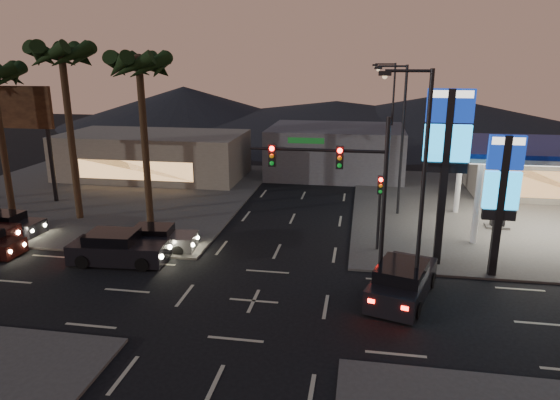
% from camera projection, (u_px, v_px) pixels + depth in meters
% --- Properties ---
extents(ground, '(140.00, 140.00, 0.00)m').
position_uv_depth(ground, '(254.00, 301.00, 22.12)').
color(ground, black).
rests_on(ground, ground).
extents(corner_lot_ne, '(24.00, 24.00, 0.12)m').
position_uv_depth(corner_lot_ne, '(528.00, 212.00, 34.71)').
color(corner_lot_ne, '#47443F').
rests_on(corner_lot_ne, ground).
extents(corner_lot_nw, '(24.00, 24.00, 0.12)m').
position_uv_depth(corner_lot_nw, '(102.00, 192.00, 39.85)').
color(corner_lot_nw, '#47443F').
rests_on(corner_lot_nw, ground).
extents(gas_station, '(12.20, 8.20, 5.47)m').
position_uv_depth(gas_station, '(560.00, 151.00, 29.54)').
color(gas_station, silver).
rests_on(gas_station, ground).
extents(convenience_store, '(10.00, 6.00, 4.00)m').
position_uv_depth(convenience_store, '(539.00, 171.00, 38.60)').
color(convenience_store, '#726B5B').
rests_on(convenience_store, ground).
extents(pylon_sign_tall, '(2.20, 0.35, 9.00)m').
position_uv_depth(pylon_sign_tall, '(447.00, 143.00, 24.23)').
color(pylon_sign_tall, black).
rests_on(pylon_sign_tall, ground).
extents(pylon_sign_short, '(1.60, 0.35, 7.00)m').
position_uv_depth(pylon_sign_short, '(502.00, 185.00, 23.35)').
color(pylon_sign_short, black).
rests_on(pylon_sign_short, ground).
extents(traffic_signal_mast, '(6.10, 0.39, 8.00)m').
position_uv_depth(traffic_signal_mast, '(345.00, 179.00, 21.98)').
color(traffic_signal_mast, black).
rests_on(traffic_signal_mast, ground).
extents(pedestal_signal, '(0.32, 0.39, 4.30)m').
position_uv_depth(pedestal_signal, '(380.00, 201.00, 27.06)').
color(pedestal_signal, black).
rests_on(pedestal_signal, ground).
extents(streetlight_near, '(2.14, 0.25, 10.00)m').
position_uv_depth(streetlight_near, '(419.00, 176.00, 20.42)').
color(streetlight_near, black).
rests_on(streetlight_near, ground).
extents(streetlight_mid, '(2.14, 0.25, 10.00)m').
position_uv_depth(streetlight_mid, '(400.00, 132.00, 32.75)').
color(streetlight_mid, black).
rests_on(streetlight_mid, ground).
extents(streetlight_far, '(2.14, 0.25, 10.00)m').
position_uv_depth(streetlight_far, '(390.00, 111.00, 46.03)').
color(streetlight_far, black).
rests_on(streetlight_far, ground).
extents(palm_a, '(4.41, 4.41, 10.86)m').
position_uv_depth(palm_a, '(140.00, 75.00, 30.00)').
color(palm_a, black).
rests_on(palm_a, ground).
extents(palm_b, '(4.41, 4.41, 11.46)m').
position_uv_depth(palm_b, '(63.00, 65.00, 30.66)').
color(palm_b, black).
rests_on(palm_b, ground).
extents(billboard, '(6.00, 0.30, 8.50)m').
position_uv_depth(billboard, '(14.00, 117.00, 36.02)').
color(billboard, black).
rests_on(billboard, ground).
extents(building_far_west, '(16.00, 8.00, 4.00)m').
position_uv_depth(building_far_west, '(154.00, 155.00, 44.69)').
color(building_far_west, '#726B5B').
rests_on(building_far_west, ground).
extents(building_far_mid, '(12.00, 9.00, 4.40)m').
position_uv_depth(building_far_mid, '(336.00, 151.00, 45.86)').
color(building_far_mid, '#4C4C51').
rests_on(building_far_mid, ground).
extents(hill_left, '(40.00, 40.00, 6.00)m').
position_uv_depth(hill_left, '(184.00, 105.00, 82.23)').
color(hill_left, black).
rests_on(hill_left, ground).
extents(hill_right, '(50.00, 50.00, 5.00)m').
position_uv_depth(hill_right, '(435.00, 112.00, 75.94)').
color(hill_right, black).
rests_on(hill_right, ground).
extents(hill_center, '(60.00, 60.00, 4.00)m').
position_uv_depth(hill_center, '(336.00, 114.00, 78.49)').
color(hill_center, black).
rests_on(hill_center, ground).
extents(car_lane_a_front, '(5.22, 2.43, 1.66)m').
position_uv_depth(car_lane_a_front, '(118.00, 248.00, 26.13)').
color(car_lane_a_front, black).
rests_on(car_lane_a_front, ground).
extents(car_lane_b_front, '(4.38, 2.12, 1.39)m').
position_uv_depth(car_lane_b_front, '(157.00, 239.00, 27.85)').
color(car_lane_b_front, '#4F4F51').
rests_on(car_lane_b_front, ground).
extents(car_lane_b_mid, '(4.27, 1.95, 1.37)m').
position_uv_depth(car_lane_b_mid, '(8.00, 225.00, 30.32)').
color(car_lane_b_mid, black).
rests_on(car_lane_b_mid, ground).
extents(suv_station, '(3.51, 5.44, 1.69)m').
position_uv_depth(suv_station, '(402.00, 282.00, 22.21)').
color(suv_station, black).
rests_on(suv_station, ground).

